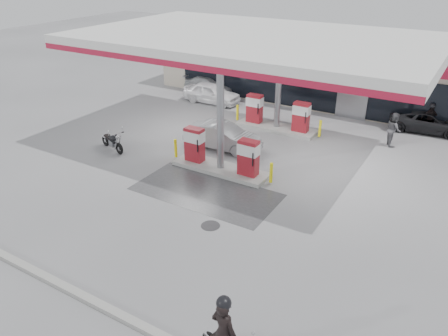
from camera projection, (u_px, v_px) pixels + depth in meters
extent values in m
plane|color=gray|center=(196.00, 189.00, 18.27)|extent=(90.00, 90.00, 0.00)
cube|color=#4C4C4F|center=(206.00, 192.00, 18.04)|extent=(6.00, 3.00, 0.00)
cylinder|color=#38383A|center=(210.00, 226.00, 15.81)|extent=(0.70, 0.70, 0.01)
cube|color=gray|center=(62.00, 286.00, 12.86)|extent=(28.00, 0.25, 0.15)
cube|color=#BEB49F|center=(327.00, 65.00, 29.68)|extent=(22.00, 8.00, 4.00)
cube|color=black|center=(305.00, 88.00, 26.85)|extent=(18.00, 0.10, 2.60)
cube|color=#A81430|center=(307.00, 54.00, 25.86)|extent=(22.00, 0.25, 1.00)
cube|color=navy|center=(434.00, 68.00, 22.60)|extent=(3.50, 0.12, 0.80)
cube|color=gray|center=(352.00, 100.00, 25.57)|extent=(1.80, 0.14, 2.20)
cube|color=silver|center=(255.00, 41.00, 19.76)|extent=(16.00, 10.00, 0.60)
cube|color=#A81430|center=(193.00, 67.00, 16.03)|extent=(16.00, 0.12, 0.24)
cube|color=#A81430|center=(296.00, 30.00, 23.64)|extent=(16.00, 0.12, 0.24)
cylinder|color=gray|center=(220.00, 116.00, 18.66)|extent=(0.32, 0.32, 5.00)
cylinder|color=gray|center=(279.00, 84.00, 23.27)|extent=(0.32, 0.32, 5.00)
cube|color=#9E9E99|center=(221.00, 169.00, 19.77)|extent=(4.50, 1.30, 0.18)
cube|color=maroon|center=(195.00, 144.00, 20.02)|extent=(0.85, 0.48, 1.60)
cube|color=maroon|center=(248.00, 158.00, 18.73)|extent=(0.85, 0.48, 1.60)
cube|color=silver|center=(194.00, 136.00, 19.84)|extent=(0.88, 0.52, 0.50)
cube|color=silver|center=(249.00, 149.00, 18.55)|extent=(0.88, 0.52, 0.50)
cylinder|color=#FBED0D|center=(176.00, 148.00, 20.72)|extent=(0.14, 0.14, 0.90)
cylinder|color=#FBED0D|center=(271.00, 173.00, 18.42)|extent=(0.14, 0.14, 0.90)
cube|color=#9E9E99|center=(276.00, 128.00, 24.38)|extent=(4.50, 1.30, 0.18)
cube|color=maroon|center=(255.00, 108.00, 24.63)|extent=(0.85, 0.48, 1.60)
cube|color=maroon|center=(301.00, 117.00, 23.34)|extent=(0.85, 0.48, 1.60)
cube|color=silver|center=(255.00, 102.00, 24.45)|extent=(0.88, 0.52, 0.50)
cube|color=silver|center=(302.00, 110.00, 23.16)|extent=(0.88, 0.52, 0.50)
cylinder|color=#FBED0D|center=(237.00, 112.00, 25.33)|extent=(0.14, 0.14, 0.90)
cylinder|color=#FBED0D|center=(320.00, 129.00, 23.03)|extent=(0.14, 0.14, 0.90)
imported|color=black|center=(224.00, 333.00, 10.16)|extent=(0.74, 0.53, 1.90)
torus|color=black|center=(119.00, 149.00, 21.29)|extent=(0.61, 0.31, 0.59)
torus|color=black|center=(106.00, 140.00, 22.20)|extent=(0.61, 0.31, 0.59)
cube|color=gray|center=(113.00, 143.00, 21.68)|extent=(0.45, 0.34, 0.30)
cube|color=black|center=(111.00, 140.00, 21.73)|extent=(0.88, 0.36, 0.08)
ellipsoid|color=black|center=(113.00, 138.00, 21.44)|extent=(0.62, 0.47, 0.28)
cube|color=black|center=(109.00, 136.00, 21.80)|extent=(0.59, 0.39, 0.10)
cylinder|color=silver|center=(116.00, 134.00, 21.11)|extent=(0.25, 0.73, 0.04)
sphere|color=silver|center=(117.00, 137.00, 21.08)|extent=(0.18, 0.18, 0.18)
cylinder|color=silver|center=(110.00, 141.00, 22.14)|extent=(0.88, 0.34, 0.08)
imported|color=white|center=(212.00, 93.00, 28.42)|extent=(3.87, 1.61, 1.31)
imported|color=#57565B|center=(394.00, 129.00, 22.04)|extent=(0.95, 1.04, 1.73)
imported|color=gray|center=(222.00, 136.00, 21.78)|extent=(3.96, 1.48, 1.29)
imported|color=gray|center=(210.00, 85.00, 30.45)|extent=(3.96, 1.85, 1.12)
imported|color=black|center=(428.00, 122.00, 23.90)|extent=(4.24, 2.30, 1.13)
imported|color=black|center=(430.00, 119.00, 23.63)|extent=(1.00, 0.77, 1.57)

